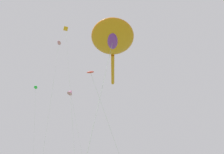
% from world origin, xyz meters
% --- Properties ---
extents(big_show_kite, '(7.86, 9.31, 17.37)m').
position_xyz_m(big_show_kite, '(2.02, 12.43, 16.87)').
color(big_show_kite, orange).
rests_on(big_show_kite, ground).
extents(small_kite_delta_white, '(2.33, 3.61, 23.69)m').
position_xyz_m(small_kite_delta_white, '(1.34, 19.88, 19.14)').
color(small_kite_delta_white, orange).
rests_on(small_kite_delta_white, ground).
extents(small_kite_streamer_purple, '(3.70, 3.70, 18.74)m').
position_xyz_m(small_kite_streamer_purple, '(5.18, 25.78, 18.17)').
color(small_kite_streamer_purple, pink).
rests_on(small_kite_streamer_purple, ground).
extents(small_kite_stunt_black, '(1.00, 1.76, 23.40)m').
position_xyz_m(small_kite_stunt_black, '(1.45, 23.10, 22.51)').
color(small_kite_stunt_black, pink).
rests_on(small_kite_stunt_black, ground).
extents(small_kite_diamond_red, '(2.19, 3.21, 21.38)m').
position_xyz_m(small_kite_diamond_red, '(2.65, 32.50, 20.66)').
color(small_kite_diamond_red, green).
rests_on(small_kite_diamond_red, ground).
extents(small_kite_box_yellow, '(4.96, 1.87, 13.10)m').
position_xyz_m(small_kite_box_yellow, '(0.52, 13.00, 12.27)').
color(small_kite_box_yellow, red).
rests_on(small_kite_box_yellow, ground).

